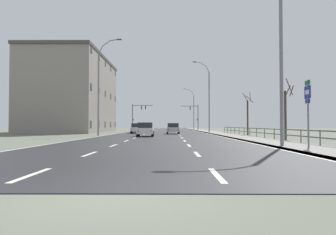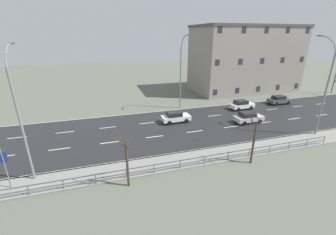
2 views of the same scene
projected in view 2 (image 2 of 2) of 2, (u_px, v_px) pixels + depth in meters
ground_plane at (296, 112)px, 35.94m from camera, size 160.00×160.00×0.12m
guardrail at (180, 163)px, 20.40m from camera, size 0.07×35.19×1.00m
street_lamp_foreground at (21, 120)px, 17.41m from camera, size 2.55×0.24×11.31m
street_lamp_midground at (325, 90)px, 25.91m from camera, size 2.79×0.24×11.83m
street_lamp_left_bank at (181, 74)px, 35.77m from camera, size 2.90×0.24×11.91m
highway_sign at (4, 164)px, 17.27m from camera, size 0.09×0.68×3.66m
car_near_right at (248, 117)px, 31.39m from camera, size 1.87×4.12×1.57m
car_distant at (279, 100)px, 39.91m from camera, size 1.88×4.12×1.57m
car_near_left at (242, 105)px, 37.09m from camera, size 2.01×4.19×1.57m
car_mid_centre at (176, 117)px, 31.54m from camera, size 1.94×4.16×1.57m
brick_building at (244, 59)px, 48.59m from camera, size 11.99×22.55×13.79m
bare_tree_near at (127, 162)px, 17.59m from camera, size 0.78×1.07×5.14m
bare_tree_mid at (254, 141)px, 20.84m from camera, size 1.26×0.86×5.36m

